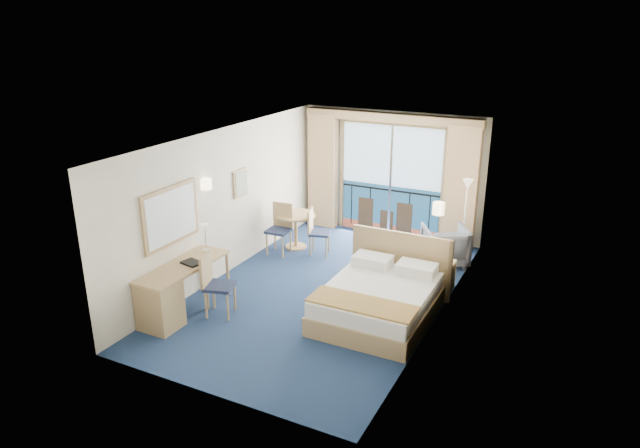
{
  "coord_description": "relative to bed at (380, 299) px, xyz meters",
  "views": [
    {
      "loc": [
        3.94,
        -8.05,
        4.45
      ],
      "look_at": [
        -0.19,
        0.2,
        1.16
      ],
      "focal_mm": 32.0,
      "sensor_mm": 36.0,
      "label": 1
    }
  ],
  "objects": [
    {
      "name": "sconce_left",
      "position": [
        -3.11,
        -0.19,
        1.54
      ],
      "size": [
        0.18,
        0.18,
        0.18
      ],
      "primitive_type": "cylinder",
      "color": "#FEE6B1",
      "rests_on": "room_walls"
    },
    {
      "name": "folder",
      "position": [
        -2.79,
        -1.1,
        0.51
      ],
      "size": [
        0.36,
        0.29,
        0.03
      ],
      "primitive_type": "cube",
      "rotation": [
        0.0,
        0.0,
        -0.2
      ],
      "color": "black",
      "rests_on": "desk"
    },
    {
      "name": "desk_lamp",
      "position": [
        -2.89,
        -0.6,
        0.85
      ],
      "size": [
        0.13,
        0.13,
        0.47
      ],
      "color": "silver",
      "rests_on": "desk"
    },
    {
      "name": "curtain_right",
      "position": [
        0.38,
        3.48,
        0.96
      ],
      "size": [
        0.65,
        0.22,
        2.55
      ],
      "primitive_type": "cube",
      "color": "tan",
      "rests_on": "room_walls"
    },
    {
      "name": "table_chair_b",
      "position": [
        -2.77,
        1.64,
        0.26
      ],
      "size": [
        0.46,
        0.47,
        1.02
      ],
      "rotation": [
        0.0,
        0.0,
        0.05
      ],
      "color": "#1C2643",
      "rests_on": "ground"
    },
    {
      "name": "table_chair_a",
      "position": [
        -2.1,
        1.88,
        0.21
      ],
      "size": [
        0.5,
        0.5,
        0.93
      ],
      "rotation": [
        0.0,
        0.0,
        1.85
      ],
      "color": "#1C2643",
      "rests_on": "ground"
    },
    {
      "name": "desk_chair",
      "position": [
        -2.39,
        -1.09,
        0.27
      ],
      "size": [
        0.56,
        0.55,
        1.03
      ],
      "rotation": [
        0.0,
        0.0,
        1.86
      ],
      "color": "#1C2643",
      "rests_on": "ground"
    },
    {
      "name": "floor",
      "position": [
        -1.17,
        0.41,
        -0.31
      ],
      "size": [
        6.5,
        6.5,
        0.0
      ],
      "primitive_type": "plane",
      "color": "navy",
      "rests_on": "ground"
    },
    {
      "name": "desk",
      "position": [
        -2.87,
        -1.69,
        0.14
      ],
      "size": [
        0.59,
        1.72,
        0.81
      ],
      "color": "tan",
      "rests_on": "ground"
    },
    {
      "name": "wall_print",
      "position": [
        -3.14,
        0.86,
        1.29
      ],
      "size": [
        0.04,
        0.42,
        0.52
      ],
      "color": "tan",
      "rests_on": "room_walls"
    },
    {
      "name": "room_walls",
      "position": [
        -1.17,
        0.41,
        1.47
      ],
      "size": [
        4.04,
        6.54,
        2.72
      ],
      "color": "beige",
      "rests_on": "ground"
    },
    {
      "name": "phone",
      "position": [
        0.62,
        1.41,
        0.24
      ],
      "size": [
        0.18,
        0.14,
        0.07
      ],
      "primitive_type": "cube",
      "rotation": [
        0.0,
        0.0,
        0.09
      ],
      "color": "white",
      "rests_on": "nightstand"
    },
    {
      "name": "curtain_left",
      "position": [
        -2.72,
        3.48,
        0.96
      ],
      "size": [
        0.65,
        0.22,
        2.55
      ],
      "primitive_type": "cube",
      "color": "tan",
      "rests_on": "room_walls"
    },
    {
      "name": "bed",
      "position": [
        0.0,
        0.0,
        0.0
      ],
      "size": [
        1.77,
        2.1,
        1.11
      ],
      "color": "tan",
      "rests_on": "ground"
    },
    {
      "name": "nightstand",
      "position": [
        0.61,
        1.46,
        -0.06
      ],
      "size": [
        0.39,
        0.37,
        0.51
      ],
      "primitive_type": "cube",
      "color": "tan",
      "rests_on": "ground"
    },
    {
      "name": "balcony_door",
      "position": [
        -1.18,
        3.63,
        0.83
      ],
      "size": [
        2.36,
        0.03,
        2.52
      ],
      "color": "navy",
      "rests_on": "room_walls"
    },
    {
      "name": "floor_lamp",
      "position": [
        0.61,
        2.96,
        0.92
      ],
      "size": [
        0.22,
        0.22,
        1.62
      ],
      "color": "silver",
      "rests_on": "ground"
    },
    {
      "name": "mirror",
      "position": [
        -3.14,
        -1.09,
        1.24
      ],
      "size": [
        0.05,
        1.25,
        0.95
      ],
      "color": "tan",
      "rests_on": "room_walls"
    },
    {
      "name": "armchair",
      "position": [
        0.36,
        2.55,
        0.06
      ],
      "size": [
        1.1,
        1.11,
        0.75
      ],
      "primitive_type": "imported",
      "rotation": [
        0.0,
        0.0,
        3.66
      ],
      "color": "#40454E",
      "rests_on": "ground"
    },
    {
      "name": "sconce_right",
      "position": [
        0.77,
        0.26,
        1.54
      ],
      "size": [
        0.18,
        0.18,
        0.18
      ],
      "primitive_type": "cylinder",
      "color": "#FEE6B1",
      "rests_on": "room_walls"
    },
    {
      "name": "pelmet",
      "position": [
        -1.17,
        3.51,
        2.27
      ],
      "size": [
        3.8,
        0.25,
        0.18
      ],
      "primitive_type": "cube",
      "color": "tan",
      "rests_on": "room_walls"
    },
    {
      "name": "round_table",
      "position": [
        -2.62,
        2.0,
        0.24
      ],
      "size": [
        0.81,
        0.81,
        0.73
      ],
      "color": "tan",
      "rests_on": "ground"
    }
  ]
}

